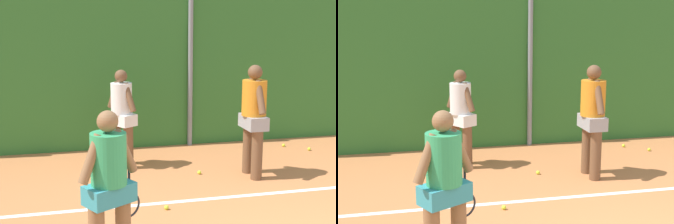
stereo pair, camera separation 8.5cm
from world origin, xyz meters
TOP-DOWN VIEW (x-y plane):
  - ground_plane at (0.00, 1.71)m, footprint 27.14×27.14m
  - hedge_fence_backdrop at (0.00, 5.81)m, footprint 17.64×0.25m
  - fence_post_center at (0.00, 5.64)m, footprint 0.10×0.10m
  - court_baseline_paint at (0.00, 2.61)m, footprint 12.89×0.10m
  - player_foreground_near at (-2.19, 0.93)m, footprint 0.69×0.52m
  - player_midcourt at (0.48, 3.47)m, footprint 0.41×0.79m
  - player_backcourt_far at (-1.59, 4.49)m, footprint 0.53×0.64m
  - tennis_ball_1 at (-0.36, 3.74)m, footprint 0.07×0.07m
  - tennis_ball_2 at (-1.26, 2.37)m, footprint 0.07×0.07m
  - tennis_ball_7 at (2.24, 4.66)m, footprint 0.07×0.07m
  - tennis_ball_8 at (1.87, 5.04)m, footprint 0.07×0.07m
  - tennis_ball_9 at (1.06, 5.06)m, footprint 0.07×0.07m

SIDE VIEW (x-z plane):
  - ground_plane at x=0.00m, z-range 0.00..0.00m
  - court_baseline_paint at x=0.00m, z-range 0.00..0.01m
  - tennis_ball_1 at x=-0.36m, z-range 0.00..0.07m
  - tennis_ball_2 at x=-1.26m, z-range 0.00..0.07m
  - tennis_ball_7 at x=2.24m, z-range 0.00..0.07m
  - tennis_ball_8 at x=1.87m, z-range 0.00..0.07m
  - tennis_ball_9 at x=1.06m, z-range 0.00..0.07m
  - player_foreground_near at x=-2.19m, z-range 0.10..1.83m
  - player_backcourt_far at x=-1.59m, z-range 0.11..1.87m
  - player_midcourt at x=0.48m, z-range 0.12..2.01m
  - hedge_fence_backdrop at x=0.00m, z-range 0.00..3.05m
  - fence_post_center at x=0.00m, z-range 0.00..3.13m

